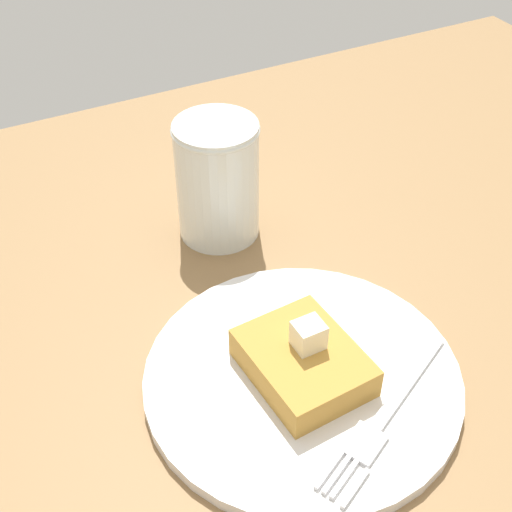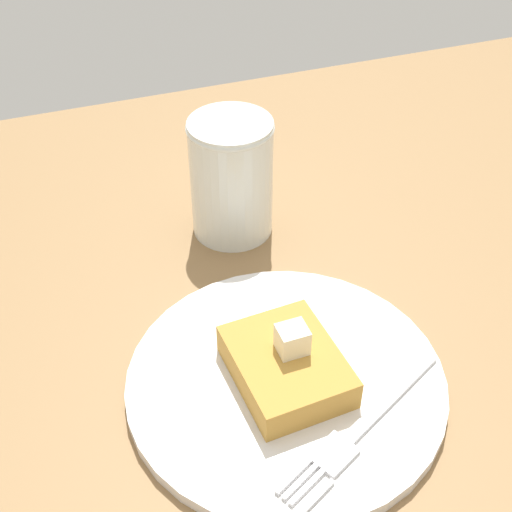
{
  "view_description": "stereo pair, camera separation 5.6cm",
  "coord_description": "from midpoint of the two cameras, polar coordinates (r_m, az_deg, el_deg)",
  "views": [
    {
      "loc": [
        -20.81,
        -18.61,
        43.39
      ],
      "look_at": [
        -1.62,
        19.02,
        7.25
      ],
      "focal_mm": 50.0,
      "sensor_mm": 36.0,
      "label": 1
    },
    {
      "loc": [
        -15.71,
        -20.8,
        43.39
      ],
      "look_at": [
        -1.62,
        19.02,
        7.25
      ],
      "focal_mm": 50.0,
      "sensor_mm": 36.0,
      "label": 2
    }
  ],
  "objects": [
    {
      "name": "plate",
      "position": [
        0.52,
        5.5,
        -10.14
      ],
      "size": [
        22.87,
        22.87,
        1.03
      ],
      "color": "silver",
      "rests_on": "table_surface"
    },
    {
      "name": "syrup_jar",
      "position": [
        0.62,
        0.58,
        5.91
      ],
      "size": [
        7.44,
        7.44,
        10.99
      ],
      "color": "#34180A",
      "rests_on": "table_surface"
    },
    {
      "name": "fork",
      "position": [
        0.49,
        11.32,
        -13.82
      ],
      "size": [
        14.88,
        8.6,
        0.36
      ],
      "color": "silver",
      "rests_on": "plate"
    },
    {
      "name": "toast_slice_center",
      "position": [
        0.51,
        5.62,
        -8.93
      ],
      "size": [
        7.68,
        9.36,
        2.46
      ],
      "primitive_type": "cube",
      "rotation": [
        0.0,
        0.0,
        0.07
      ],
      "color": "#B78436",
      "rests_on": "plate"
    },
    {
      "name": "table_surface",
      "position": [
        0.5,
        13.01,
        -18.58
      ],
      "size": [
        111.73,
        111.73,
        2.75
      ],
      "primitive_type": "cube",
      "color": "olive",
      "rests_on": "ground"
    },
    {
      "name": "butter_pat_primary",
      "position": [
        0.49,
        6.17,
        -6.81
      ],
      "size": [
        2.09,
        1.89,
        2.06
      ],
      "primitive_type": "cube",
      "rotation": [
        0.0,
        0.0,
        0.02
      ],
      "color": "#F4EBCB",
      "rests_on": "toast_slice_center"
    }
  ]
}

